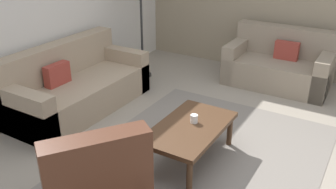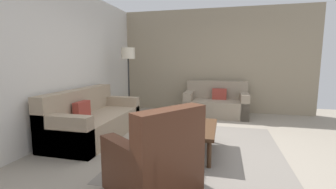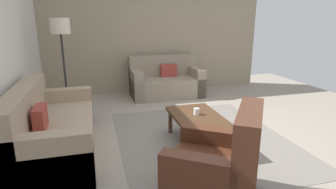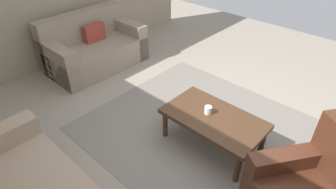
% 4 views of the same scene
% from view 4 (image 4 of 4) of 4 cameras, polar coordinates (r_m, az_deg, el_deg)
% --- Properties ---
extents(ground_plane, '(8.00, 8.00, 0.00)m').
position_cam_4_polar(ground_plane, '(3.50, 7.84, -7.65)').
color(ground_plane, gray).
extents(area_rug, '(2.81, 2.38, 0.01)m').
position_cam_4_polar(area_rug, '(3.50, 7.85, -7.60)').
color(area_rug, slate).
rests_on(area_rug, ground_plane).
extents(couch_loveseat, '(0.87, 1.56, 0.88)m').
position_cam_4_polar(couch_loveseat, '(4.92, -15.09, 9.05)').
color(couch_loveseat, gray).
rests_on(couch_loveseat, ground_plane).
extents(coffee_table, '(1.10, 0.64, 0.41)m').
position_cam_4_polar(coffee_table, '(3.12, 9.31, -5.21)').
color(coffee_table, '#472D1C').
rests_on(coffee_table, ground_plane).
extents(cup, '(0.08, 0.08, 0.09)m').
position_cam_4_polar(cup, '(3.10, 8.18, -3.14)').
color(cup, white).
rests_on(cup, coffee_table).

